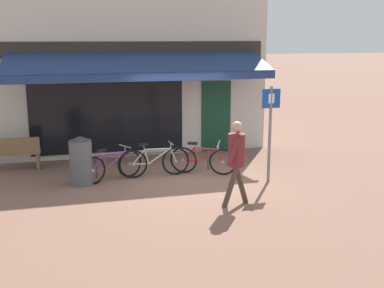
# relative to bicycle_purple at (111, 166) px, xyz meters

# --- Properties ---
(ground_plane) EXTENTS (160.00, 160.00, 0.00)m
(ground_plane) POSITION_rel_bicycle_purple_xyz_m (1.87, -0.54, -0.36)
(ground_plane) COLOR brown
(shop_front) EXTENTS (7.78, 4.54, 5.10)m
(shop_front) POSITION_rel_bicycle_purple_xyz_m (1.03, 3.84, 2.18)
(shop_front) COLOR beige
(shop_front) RESTS_ON ground_plane
(bike_rack_rail) EXTENTS (2.94, 0.04, 0.57)m
(bike_rack_rail) POSITION_rel_bicycle_purple_xyz_m (1.09, 0.31, 0.10)
(bike_rack_rail) COLOR #47494F
(bike_rack_rail) RESTS_ON ground_plane
(bicycle_purple) EXTENTS (1.55, 0.78, 0.81)m
(bicycle_purple) POSITION_rel_bicycle_purple_xyz_m (0.00, 0.00, 0.00)
(bicycle_purple) COLOR black
(bicycle_purple) RESTS_ON ground_plane
(bicycle_silver) EXTENTS (1.76, 0.52, 0.84)m
(bicycle_silver) POSITION_rel_bicycle_purple_xyz_m (1.06, 0.09, 0.01)
(bicycle_silver) COLOR black
(bicycle_silver) RESTS_ON ground_plane
(bicycle_red) EXTENTS (1.57, 0.88, 0.85)m
(bicycle_red) POSITION_rel_bicycle_purple_xyz_m (2.26, -0.05, 0.01)
(bicycle_red) COLOR black
(bicycle_red) RESTS_ON ground_plane
(pedestrian_adult) EXTENTS (0.63, 0.51, 1.76)m
(pedestrian_adult) POSITION_rel_bicycle_purple_xyz_m (2.28, -2.38, 0.72)
(pedestrian_adult) COLOR #47382D
(pedestrian_adult) RESTS_ON ground_plane
(litter_bin) EXTENTS (0.53, 0.53, 1.15)m
(litter_bin) POSITION_rel_bicycle_purple_xyz_m (-0.70, -0.12, 0.21)
(litter_bin) COLOR #515459
(litter_bin) RESTS_ON ground_plane
(parking_sign) EXTENTS (0.44, 0.07, 2.27)m
(parking_sign) POSITION_rel_bicycle_purple_xyz_m (3.58, -1.06, 1.03)
(parking_sign) COLOR slate
(parking_sign) RESTS_ON ground_plane
(park_bench) EXTENTS (1.60, 0.44, 0.87)m
(park_bench) POSITION_rel_bicycle_purple_xyz_m (-2.47, 1.57, 0.10)
(park_bench) COLOR brown
(park_bench) RESTS_ON ground_plane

